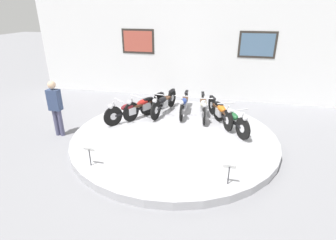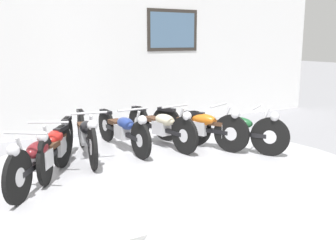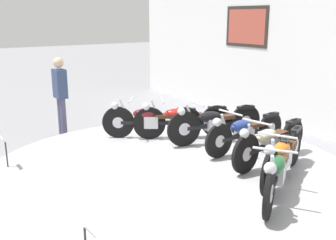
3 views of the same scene
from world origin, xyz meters
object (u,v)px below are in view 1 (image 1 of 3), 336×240
motorcycle_orange (220,111)px  motorcycle_cream (203,106)px  motorcycle_red (145,105)px  motorcycle_black (164,102)px  info_placard_front_centre (229,169)px  motorcycle_green (231,118)px  visitor_standing (55,105)px  motorcycle_blue (184,103)px  motorcycle_maroon (130,109)px  info_placard_front_left (89,152)px

motorcycle_orange → motorcycle_cream: bearing=148.1°
motorcycle_red → motorcycle_cream: size_ratio=0.91×
motorcycle_red → motorcycle_black: 0.67m
motorcycle_black → info_placard_front_centre: 4.26m
motorcycle_black → motorcycle_green: motorcycle_black is taller
motorcycle_cream → visitor_standing: (-4.19, -1.98, 0.39)m
motorcycle_blue → visitor_standing: size_ratio=1.14×
motorcycle_blue → visitor_standing: (-3.50, -2.11, 0.40)m
motorcycle_maroon → info_placard_front_centre: bearing=-40.6°
info_placard_front_centre → visitor_standing: (-5.09, 1.61, 0.40)m
motorcycle_cream → motorcycle_green: bearing=-44.0°
motorcycle_blue → motorcycle_red: bearing=-159.3°
motorcycle_black → motorcycle_orange: (1.94, -0.36, -0.01)m
motorcycle_red → info_placard_front_left: 3.26m
motorcycle_red → motorcycle_green: 2.90m
motorcycle_orange → info_placard_front_centre: bearing=-84.2°
motorcycle_blue → motorcycle_orange: motorcycle_orange is taller
motorcycle_maroon → motorcycle_green: bearing=-0.0°
motorcycle_black → info_placard_front_centre: (2.28, -3.60, -0.03)m
motorcycle_maroon → motorcycle_green: (3.19, -0.00, 0.00)m
motorcycle_red → visitor_standing: bearing=-143.9°
motorcycle_cream → motorcycle_orange: motorcycle_orange is taller
motorcycle_black → motorcycle_cream: 1.38m
motorcycle_black → motorcycle_blue: 0.70m
motorcycle_red → motorcycle_maroon: bearing=-122.9°
motorcycle_black → info_placard_front_left: 3.71m
motorcycle_cream → visitor_standing: 4.65m
motorcycle_black → visitor_standing: size_ratio=1.16×
info_placard_front_left → motorcycle_red: bearing=84.2°
motorcycle_red → visitor_standing: visitor_standing is taller
info_placard_front_centre → motorcycle_black: bearing=122.3°
motorcycle_maroon → info_placard_front_centre: size_ratio=3.18×
motorcycle_black → visitor_standing: bearing=-144.7°
motorcycle_blue → motorcycle_green: (1.59, -1.00, 0.01)m
info_placard_front_left → visitor_standing: size_ratio=0.30×
motorcycle_orange → motorcycle_green: bearing=-57.1°
motorcycle_red → info_placard_front_centre: (2.85, -3.24, -0.02)m
motorcycle_red → motorcycle_blue: 1.35m
motorcycle_orange → visitor_standing: 5.04m
motorcycle_maroon → motorcycle_blue: motorcycle_maroon is taller
visitor_standing → motorcycle_maroon: bearing=30.3°
motorcycle_black → motorcycle_orange: size_ratio=1.08×
motorcycle_red → motorcycle_orange: 2.51m
motorcycle_maroon → visitor_standing: 2.24m
info_placard_front_centre → visitor_standing: bearing=162.4°
motorcycle_maroon → motorcycle_orange: 2.90m
motorcycle_cream → info_placard_front_left: motorcycle_cream is taller
visitor_standing → motorcycle_cream: bearing=25.4°
motorcycle_blue → motorcycle_cream: bearing=-10.3°
motorcycle_maroon → motorcycle_orange: (2.85, 0.52, 0.00)m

